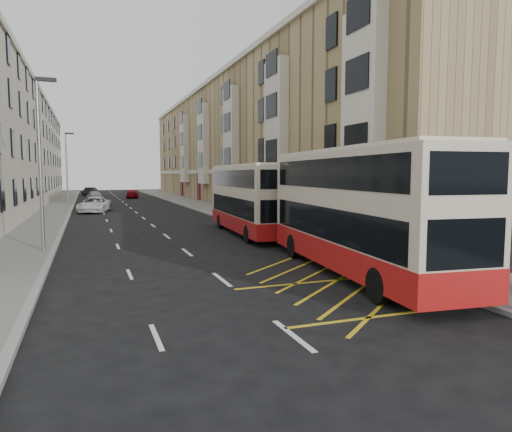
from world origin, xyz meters
name	(u,v)px	position (x,y,z in m)	size (l,w,h in m)	color
ground	(262,311)	(0.00, 0.00, 0.00)	(200.00, 200.00, 0.00)	black
pavement_right	(227,213)	(8.00, 30.00, 0.07)	(4.00, 120.00, 0.15)	#62625E
pavement_left	(48,218)	(-7.50, 30.00, 0.07)	(3.00, 120.00, 0.15)	#62625E
kerb_right	(207,213)	(6.00, 30.00, 0.07)	(0.25, 120.00, 0.15)	gray
kerb_left	(68,217)	(-6.00, 30.00, 0.07)	(0.25, 120.00, 0.15)	gray
road_markings	(127,205)	(0.00, 45.00, 0.01)	(10.00, 110.00, 0.01)	silver
terrace_right	(244,145)	(14.88, 45.38, 7.52)	(10.75, 79.00, 15.25)	tan
bus_shelter	(506,224)	(8.34, -0.39, 2.14)	(1.65, 4.25, 2.70)	black
guard_railing	(348,240)	(6.25, 5.75, 0.86)	(0.06, 6.56, 1.01)	#B40F15
street_lamp_near	(41,154)	(-6.35, 12.00, 4.64)	(0.93, 0.18, 8.00)	slate
street_lamp_far	(67,165)	(-6.35, 42.00, 4.64)	(0.93, 0.18, 8.00)	slate
double_decker_front	(358,211)	(5.00, 3.13, 2.37)	(3.86, 11.90, 4.66)	beige
double_decker_rear	(250,199)	(5.00, 15.09, 2.19)	(3.07, 10.90, 4.30)	beige
pedestrian_mid	(450,248)	(8.21, 1.88, 0.99)	(0.82, 0.64, 1.68)	black
pedestrian_far	(379,244)	(6.54, 3.89, 0.94)	(0.93, 0.39, 1.59)	black
white_van	(94,205)	(-3.80, 35.49, 0.73)	(2.44, 5.28, 1.47)	silver
car_silver	(95,196)	(-3.46, 52.35, 0.76)	(1.78, 4.43, 1.51)	#999CA0
car_dark	(90,191)	(-4.01, 71.87, 0.71)	(1.50, 4.29, 1.41)	black
car_red	(132,194)	(2.14, 61.38, 0.64)	(1.80, 4.43, 1.28)	#AD0815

